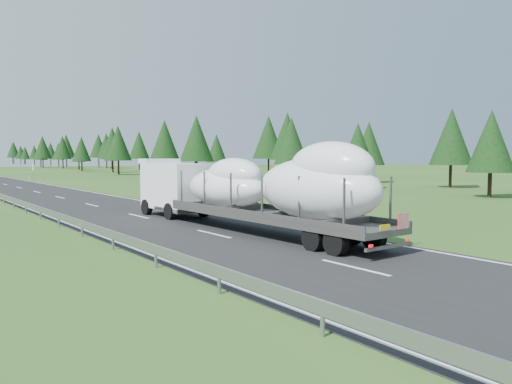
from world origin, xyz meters
TOP-DOWN VIEW (x-y plane):
  - ground at (0.00, 0.00)m, footprint 400.00×400.00m
  - highway_sign at (7.20, 80.00)m, footprint 0.08×0.90m
  - tree_line_right at (40.08, 127.22)m, footprint 28.25×343.06m
  - boat_truck at (1.97, 8.89)m, footprint 3.05×19.34m

SIDE VIEW (x-z plane):
  - ground at x=0.00m, z-range 0.00..0.00m
  - highway_sign at x=7.20m, z-range 0.51..3.11m
  - boat_truck at x=1.97m, z-range 0.06..4.39m
  - tree_line_right at x=40.08m, z-range 0.69..13.02m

